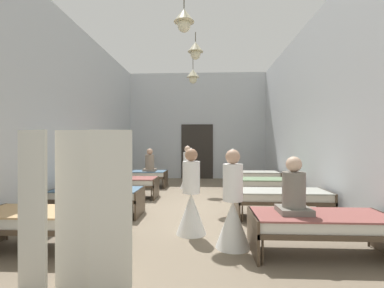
{
  "coord_description": "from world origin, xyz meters",
  "views": [
    {
      "loc": [
        0.37,
        -6.71,
        1.56
      ],
      "look_at": [
        0.0,
        0.71,
        1.54
      ],
      "focal_mm": 25.37,
      "sensor_mm": 36.0,
      "label": 1
    }
  ],
  "objects_px": {
    "bed_left_row_1": "(98,195)",
    "nurse_mid_aisle": "(188,173)",
    "bed_left_row_2": "(124,182)",
    "bed_right_row_2": "(263,183)",
    "nurse_far_aisle": "(233,212)",
    "bed_right_row_1": "(282,197)",
    "bed_right_row_3": "(251,175)",
    "patient_seated_primary": "(294,192)",
    "nurse_near_aisle": "(191,203)",
    "patient_seated_secondary": "(150,163)",
    "bed_left_row_0": "(46,220)",
    "privacy_screen": "(72,211)",
    "bed_left_row_3": "(140,175)",
    "bed_right_row_0": "(320,224)"
  },
  "relations": [
    {
      "from": "nurse_near_aisle",
      "to": "patient_seated_primary",
      "type": "distance_m",
      "value": 1.71
    },
    {
      "from": "nurse_far_aisle",
      "to": "patient_seated_primary",
      "type": "height_order",
      "value": "nurse_far_aisle"
    },
    {
      "from": "bed_right_row_0",
      "to": "nurse_near_aisle",
      "type": "relative_size",
      "value": 1.28
    },
    {
      "from": "nurse_near_aisle",
      "to": "privacy_screen",
      "type": "xyz_separation_m",
      "value": [
        -1.14,
        -1.9,
        0.32
      ]
    },
    {
      "from": "bed_left_row_1",
      "to": "bed_right_row_3",
      "type": "distance_m",
      "value": 5.47
    },
    {
      "from": "bed_left_row_2",
      "to": "privacy_screen",
      "type": "bearing_deg",
      "value": -79.04
    },
    {
      "from": "nurse_far_aisle",
      "to": "bed_left_row_2",
      "type": "bearing_deg",
      "value": 98.76
    },
    {
      "from": "bed_left_row_0",
      "to": "privacy_screen",
      "type": "relative_size",
      "value": 1.12
    },
    {
      "from": "bed_left_row_3",
      "to": "nurse_near_aisle",
      "type": "distance_m",
      "value": 5.33
    },
    {
      "from": "bed_left_row_1",
      "to": "nurse_mid_aisle",
      "type": "distance_m",
      "value": 3.97
    },
    {
      "from": "bed_left_row_2",
      "to": "patient_seated_secondary",
      "type": "height_order",
      "value": "patient_seated_secondary"
    },
    {
      "from": "bed_left_row_0",
      "to": "nurse_far_aisle",
      "type": "relative_size",
      "value": 1.28
    },
    {
      "from": "bed_left_row_2",
      "to": "bed_right_row_2",
      "type": "height_order",
      "value": "same"
    },
    {
      "from": "bed_left_row_3",
      "to": "patient_seated_secondary",
      "type": "bearing_deg",
      "value": 2.98
    },
    {
      "from": "nurse_near_aisle",
      "to": "patient_seated_secondary",
      "type": "distance_m",
      "value": 5.23
    },
    {
      "from": "bed_left_row_3",
      "to": "bed_right_row_3",
      "type": "bearing_deg",
      "value": 0.0
    },
    {
      "from": "bed_left_row_0",
      "to": "nurse_mid_aisle",
      "type": "relative_size",
      "value": 1.28
    },
    {
      "from": "nurse_near_aisle",
      "to": "nurse_mid_aisle",
      "type": "relative_size",
      "value": 1.0
    },
    {
      "from": "patient_seated_primary",
      "to": "bed_left_row_3",
      "type": "bearing_deg",
      "value": 122.35
    },
    {
      "from": "bed_left_row_1",
      "to": "patient_seated_primary",
      "type": "distance_m",
      "value": 4.06
    },
    {
      "from": "bed_right_row_3",
      "to": "nurse_far_aisle",
      "type": "relative_size",
      "value": 1.28
    },
    {
      "from": "bed_right_row_2",
      "to": "bed_left_row_3",
      "type": "relative_size",
      "value": 1.0
    },
    {
      "from": "patient_seated_primary",
      "to": "nurse_mid_aisle",
      "type": "bearing_deg",
      "value": 108.94
    },
    {
      "from": "bed_right_row_2",
      "to": "patient_seated_secondary",
      "type": "xyz_separation_m",
      "value": [
        -3.59,
        1.92,
        0.43
      ]
    },
    {
      "from": "nurse_far_aisle",
      "to": "bed_right_row_0",
      "type": "bearing_deg",
      "value": -38.95
    },
    {
      "from": "patient_seated_primary",
      "to": "bed_right_row_2",
      "type": "bearing_deg",
      "value": 84.69
    },
    {
      "from": "nurse_far_aisle",
      "to": "bed_right_row_1",
      "type": "bearing_deg",
      "value": 26.05
    },
    {
      "from": "bed_left_row_1",
      "to": "nurse_far_aisle",
      "type": "distance_m",
      "value": 3.22
    },
    {
      "from": "bed_left_row_0",
      "to": "bed_left_row_2",
      "type": "height_order",
      "value": "same"
    },
    {
      "from": "nurse_far_aisle",
      "to": "nurse_near_aisle",
      "type": "bearing_deg",
      "value": 109.55
    },
    {
      "from": "bed_left_row_0",
      "to": "bed_left_row_2",
      "type": "bearing_deg",
      "value": 90.0
    },
    {
      "from": "bed_right_row_2",
      "to": "bed_right_row_3",
      "type": "height_order",
      "value": "same"
    },
    {
      "from": "bed_right_row_0",
      "to": "bed_left_row_2",
      "type": "xyz_separation_m",
      "value": [
        -3.94,
        3.8,
        0.0
      ]
    },
    {
      "from": "bed_right_row_3",
      "to": "bed_left_row_0",
      "type": "bearing_deg",
      "value": -124.63
    },
    {
      "from": "nurse_near_aisle",
      "to": "nurse_mid_aisle",
      "type": "xyz_separation_m",
      "value": [
        -0.37,
        4.68,
        0.0
      ]
    },
    {
      "from": "bed_right_row_2",
      "to": "bed_right_row_3",
      "type": "relative_size",
      "value": 1.0
    },
    {
      "from": "bed_left_row_2",
      "to": "nurse_far_aisle",
      "type": "relative_size",
      "value": 1.28
    },
    {
      "from": "bed_right_row_0",
      "to": "nurse_near_aisle",
      "type": "height_order",
      "value": "nurse_near_aisle"
    },
    {
      "from": "bed_left_row_0",
      "to": "bed_right_row_1",
      "type": "height_order",
      "value": "same"
    },
    {
      "from": "bed_left_row_3",
      "to": "bed_right_row_2",
      "type": "bearing_deg",
      "value": -25.77
    },
    {
      "from": "bed_left_row_3",
      "to": "bed_left_row_1",
      "type": "bearing_deg",
      "value": -90.0
    },
    {
      "from": "bed_left_row_3",
      "to": "bed_right_row_3",
      "type": "distance_m",
      "value": 3.94
    },
    {
      "from": "bed_left_row_1",
      "to": "privacy_screen",
      "type": "bearing_deg",
      "value": -72.46
    },
    {
      "from": "privacy_screen",
      "to": "bed_right_row_2",
      "type": "bearing_deg",
      "value": 62.49
    },
    {
      "from": "bed_right_row_1",
      "to": "bed_left_row_2",
      "type": "distance_m",
      "value": 4.37
    },
    {
      "from": "bed_right_row_0",
      "to": "bed_left_row_3",
      "type": "xyz_separation_m",
      "value": [
        -3.94,
        5.7,
        0.0
      ]
    },
    {
      "from": "bed_right_row_3",
      "to": "nurse_far_aisle",
      "type": "distance_m",
      "value": 5.61
    },
    {
      "from": "bed_left_row_0",
      "to": "nurse_mid_aisle",
      "type": "distance_m",
      "value": 5.74
    },
    {
      "from": "nurse_mid_aisle",
      "to": "bed_left_row_0",
      "type": "bearing_deg",
      "value": -122.09
    },
    {
      "from": "bed_right_row_1",
      "to": "bed_right_row_2",
      "type": "xyz_separation_m",
      "value": [
        0.0,
        1.9,
        0.0
      ]
    }
  ]
}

